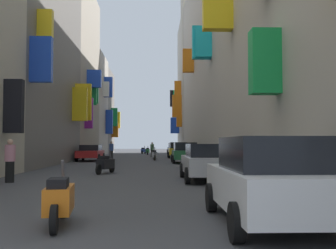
% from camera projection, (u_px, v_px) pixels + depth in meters
% --- Properties ---
extents(ground_plane, '(140.00, 140.00, 0.00)m').
position_uv_depth(ground_plane, '(137.00, 161.00, 32.27)').
color(ground_plane, '#424244').
extents(building_left_mid_a, '(7.29, 14.36, 16.69)m').
position_uv_depth(building_left_mid_a, '(17.00, 43.00, 27.15)').
color(building_left_mid_a, slate).
rests_on(building_left_mid_a, ground).
extents(building_left_mid_b, '(7.34, 11.52, 17.21)m').
position_uv_depth(building_left_mid_b, '(62.00, 73.00, 40.07)').
color(building_left_mid_b, '#9E9384').
rests_on(building_left_mid_b, ground).
extents(building_left_mid_c, '(7.04, 8.38, 12.56)m').
position_uv_depth(building_left_mid_c, '(80.00, 105.00, 49.92)').
color(building_left_mid_c, '#B2A899').
rests_on(building_left_mid_c, ground).
extents(building_left_far, '(7.11, 8.19, 12.03)m').
position_uv_depth(building_left_far, '(91.00, 112.00, 58.18)').
color(building_left_far, slate).
rests_on(building_left_far, ground).
extents(building_right_mid_a, '(7.33, 36.32, 18.22)m').
position_uv_depth(building_right_mid_a, '(236.00, 48.00, 31.71)').
color(building_right_mid_a, '#B2A899').
rests_on(building_right_mid_a, ground).
extents(building_right_mid_c, '(7.26, 4.28, 21.60)m').
position_uv_depth(building_right_mid_c, '(204.00, 73.00, 52.82)').
color(building_right_mid_c, '#BCB29E').
rests_on(building_right_mid_c, ground).
extents(building_right_far, '(7.36, 8.04, 18.90)m').
position_uv_depth(building_right_far, '(199.00, 90.00, 58.90)').
color(building_right_far, '#BCB29E').
rests_on(building_right_far, ground).
extents(parked_car_silver, '(2.02, 4.24, 1.42)m').
position_uv_depth(parked_car_silver, '(208.00, 161.00, 15.35)').
color(parked_car_silver, '#B7B7BC').
rests_on(parked_car_silver, ground).
extents(parked_car_blue, '(1.87, 4.05, 1.49)m').
position_uv_depth(parked_car_blue, '(174.00, 148.00, 51.85)').
color(parked_car_blue, navy).
rests_on(parked_car_blue, ground).
extents(parked_car_red, '(1.91, 4.32, 1.31)m').
position_uv_depth(parked_car_red, '(91.00, 152.00, 32.65)').
color(parked_car_red, '#B21E1E').
rests_on(parked_car_red, ground).
extents(parked_car_green, '(1.94, 4.06, 1.51)m').
position_uv_depth(parked_car_green, '(185.00, 152.00, 29.22)').
color(parked_car_green, '#236638').
rests_on(parked_car_green, ground).
extents(parked_car_yellow, '(2.02, 3.97, 1.55)m').
position_uv_depth(parked_car_yellow, '(178.00, 150.00, 39.14)').
color(parked_car_yellow, gold).
rests_on(parked_car_yellow, ground).
extents(parked_car_white, '(1.93, 4.03, 1.56)m').
position_uv_depth(parked_car_white, '(271.00, 179.00, 7.07)').
color(parked_car_white, white).
rests_on(parked_car_white, ground).
extents(scooter_black, '(0.78, 1.88, 1.13)m').
position_uv_depth(scooter_black, '(105.00, 164.00, 18.90)').
color(scooter_black, black).
rests_on(scooter_black, ground).
extents(scooter_silver, '(0.51, 1.97, 1.13)m').
position_uv_depth(scooter_silver, '(154.00, 155.00, 33.97)').
color(scooter_silver, '#ADADB2').
rests_on(scooter_silver, ground).
extents(scooter_green, '(0.47, 1.97, 1.13)m').
position_uv_depth(scooter_green, '(148.00, 151.00, 49.93)').
color(scooter_green, '#287F3D').
rests_on(scooter_green, ground).
extents(scooter_orange, '(0.58, 1.91, 1.13)m').
position_uv_depth(scooter_orange, '(59.00, 199.00, 6.97)').
color(scooter_orange, orange).
rests_on(scooter_orange, ground).
extents(scooter_blue, '(0.70, 1.73, 1.13)m').
position_uv_depth(scooter_blue, '(144.00, 151.00, 53.44)').
color(scooter_blue, '#2D4CAD').
rests_on(scooter_blue, ground).
extents(scooter_white, '(0.68, 1.81, 1.13)m').
position_uv_depth(scooter_white, '(172.00, 151.00, 48.10)').
color(scooter_white, silver).
rests_on(scooter_white, ground).
extents(pedestrian_crossing, '(0.39, 0.39, 1.61)m').
position_uv_depth(pedestrian_crossing, '(10.00, 161.00, 14.63)').
color(pedestrian_crossing, black).
rests_on(pedestrian_crossing, ground).
extents(pedestrian_near_right, '(0.52, 0.52, 1.56)m').
position_uv_depth(pedestrian_near_right, '(152.00, 150.00, 40.64)').
color(pedestrian_near_right, black).
rests_on(pedestrian_near_right, ground).
extents(pedestrian_mid_street, '(0.45, 0.45, 1.62)m').
position_uv_depth(pedestrian_mid_street, '(111.00, 151.00, 34.76)').
color(pedestrian_mid_street, '#2D2D2D').
rests_on(pedestrian_mid_street, ground).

